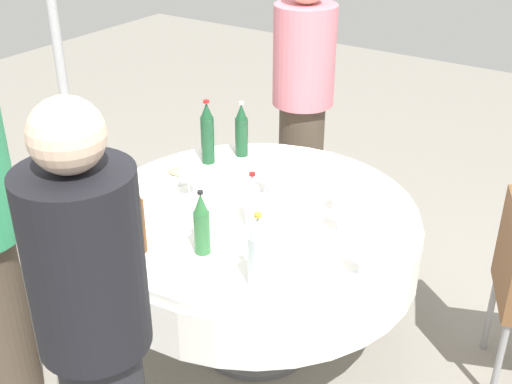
# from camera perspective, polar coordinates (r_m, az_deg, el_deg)

# --- Properties ---
(ground_plane) EXTENTS (10.00, 10.00, 0.00)m
(ground_plane) POSITION_cam_1_polar(r_m,az_deg,el_deg) (3.29, 0.00, -12.75)
(ground_plane) COLOR gray
(dining_table) EXTENTS (1.44, 1.44, 0.74)m
(dining_table) POSITION_cam_1_polar(r_m,az_deg,el_deg) (2.93, 0.00, -3.95)
(dining_table) COLOR white
(dining_table) RESTS_ON ground_plane
(bottle_clear_near) EXTENTS (0.06, 0.06, 0.25)m
(bottle_clear_near) POSITION_cam_1_polar(r_m,az_deg,el_deg) (2.68, -0.32, -0.86)
(bottle_clear_near) COLOR silver
(bottle_clear_near) RESTS_ON dining_table
(bottle_clear_left) EXTENTS (0.07, 0.07, 0.30)m
(bottle_clear_left) POSITION_cam_1_polar(r_m,az_deg,el_deg) (2.31, 0.16, -5.29)
(bottle_clear_left) COLOR silver
(bottle_clear_left) RESTS_ON dining_table
(bottle_brown_inner) EXTENTS (0.07, 0.07, 0.30)m
(bottle_brown_inner) POSITION_cam_1_polar(r_m,az_deg,el_deg) (2.54, -10.37, -2.37)
(bottle_brown_inner) COLOR #593314
(bottle_brown_inner) RESTS_ON dining_table
(bottle_green_far) EXTENTS (0.06, 0.06, 0.27)m
(bottle_green_far) POSITION_cam_1_polar(r_m,az_deg,el_deg) (2.51, -4.74, -2.83)
(bottle_green_far) COLOR #2D6B38
(bottle_green_far) RESTS_ON dining_table
(bottle_dark_green_south) EXTENTS (0.07, 0.07, 0.33)m
(bottle_dark_green_south) POSITION_cam_1_polar(r_m,az_deg,el_deg) (3.22, -4.24, 5.06)
(bottle_dark_green_south) COLOR #194728
(bottle_dark_green_south) RESTS_ON dining_table
(bottle_dark_green_west) EXTENTS (0.07, 0.07, 0.29)m
(bottle_dark_green_west) POSITION_cam_1_polar(r_m,az_deg,el_deg) (3.30, -1.27, 5.32)
(bottle_dark_green_west) COLOR #194728
(bottle_dark_green_west) RESTS_ON dining_table
(wine_glass_far) EXTENTS (0.06, 0.06, 0.14)m
(wine_glass_far) POSITION_cam_1_polar(r_m,az_deg,el_deg) (2.41, 9.14, -5.24)
(wine_glass_far) COLOR white
(wine_glass_far) RESTS_ON dining_table
(wine_glass_south) EXTENTS (0.08, 0.08, 0.15)m
(wine_glass_south) POSITION_cam_1_polar(r_m,az_deg,el_deg) (2.94, -5.92, 1.61)
(wine_glass_south) COLOR white
(wine_glass_south) RESTS_ON dining_table
(wine_glass_west) EXTENTS (0.06, 0.06, 0.14)m
(wine_glass_west) POSITION_cam_1_polar(r_m,az_deg,el_deg) (2.66, 7.25, -1.64)
(wine_glass_west) COLOR white
(wine_glass_west) RESTS_ON dining_table
(wine_glass_mid) EXTENTS (0.07, 0.07, 0.15)m
(wine_glass_mid) POSITION_cam_1_polar(r_m,az_deg,el_deg) (2.79, 7.58, -0.01)
(wine_glass_mid) COLOR white
(wine_glass_mid) RESTS_ON dining_table
(wine_glass_outer) EXTENTS (0.07, 0.07, 0.14)m
(wine_glass_outer) POSITION_cam_1_polar(r_m,az_deg,el_deg) (2.93, 0.80, 1.59)
(wine_glass_outer) COLOR white
(wine_glass_outer) RESTS_ON dining_table
(plate_outer) EXTENTS (0.21, 0.21, 0.04)m
(plate_outer) POSITION_cam_1_polar(r_m,az_deg,el_deg) (3.16, -6.79, 1.58)
(plate_outer) COLOR white
(plate_outer) RESTS_ON dining_table
(plate_north) EXTENTS (0.22, 0.22, 0.02)m
(plate_north) POSITION_cam_1_polar(r_m,az_deg,el_deg) (2.54, 4.74, -5.57)
(plate_north) COLOR white
(plate_north) RESTS_ON dining_table
(knife_left) EXTENTS (0.18, 0.06, 0.00)m
(knife_left) POSITION_cam_1_polar(r_m,az_deg,el_deg) (2.76, 4.01, -2.63)
(knife_left) COLOR silver
(knife_left) RESTS_ON dining_table
(spoon_inner) EXTENTS (0.07, 0.18, 0.00)m
(spoon_inner) POSITION_cam_1_polar(r_m,az_deg,el_deg) (2.88, -8.39, -1.52)
(spoon_inner) COLOR silver
(spoon_inner) RESTS_ON dining_table
(spoon_far) EXTENTS (0.14, 0.14, 0.00)m
(spoon_far) POSITION_cam_1_polar(r_m,az_deg,el_deg) (3.18, 1.58, 1.78)
(spoon_far) COLOR silver
(spoon_far) RESTS_ON dining_table
(folded_napkin) EXTENTS (0.16, 0.16, 0.02)m
(folded_napkin) POSITION_cam_1_polar(r_m,az_deg,el_deg) (3.00, 10.46, -0.21)
(folded_napkin) COLOR white
(folded_napkin) RESTS_ON dining_table
(person_near) EXTENTS (0.34, 0.34, 1.61)m
(person_near) POSITION_cam_1_polar(r_m,az_deg,el_deg) (3.73, 4.06, 7.53)
(person_near) COLOR #4C3F33
(person_near) RESTS_ON ground_plane
(person_left) EXTENTS (0.34, 0.34, 1.59)m
(person_left) POSITION_cam_1_polar(r_m,az_deg,el_deg) (2.09, -13.73, -11.89)
(person_left) COLOR #26262B
(person_left) RESTS_ON ground_plane
(tent_pole_main) EXTENTS (0.07, 0.07, 2.32)m
(tent_pole_main) POSITION_cam_1_polar(r_m,az_deg,el_deg) (4.70, -17.24, 14.75)
(tent_pole_main) COLOR #B2B5B7
(tent_pole_main) RESTS_ON ground_plane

